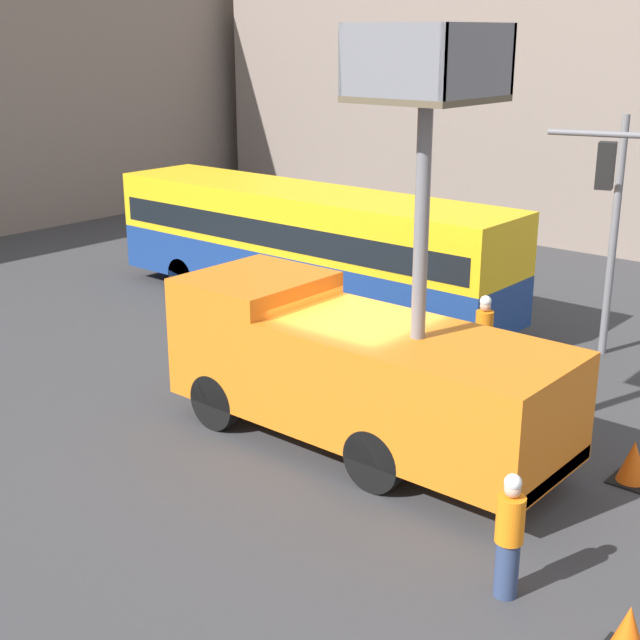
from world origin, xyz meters
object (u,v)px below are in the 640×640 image
Objects in this scene: traffic_light_pole at (612,204)px; road_worker_directing at (484,338)px; road_worker_near_truck at (509,536)px; utility_truck at (357,363)px; city_bus at (307,240)px; traffic_cone_far_side at (633,463)px; traffic_cone_near_truck at (628,633)px.

road_worker_directing is at bearing 145.49° from traffic_light_pole.
traffic_light_pole is 3.05× the size of road_worker_near_truck.
utility_truck is at bearing 165.54° from traffic_light_pole.
city_bus is at bearing 166.80° from road_worker_directing.
traffic_cone_near_truck is at bearing -159.00° from traffic_cone_far_side.
road_worker_near_truck is 4.21m from traffic_cone_far_side.
traffic_cone_far_side is (4.17, -0.06, -0.54)m from road_worker_near_truck.
traffic_cone_near_truck is (-8.41, -12.42, -1.54)m from city_bus.
road_worker_near_truck is 0.95× the size of road_worker_directing.
road_worker_directing reaches higher than road_worker_near_truck.
traffic_cone_far_side is (-4.72, -2.71, -3.36)m from traffic_light_pole.
road_worker_near_truck is (-8.24, -10.69, -0.97)m from city_bus.
utility_truck reaches higher than road_worker_near_truck.
utility_truck is 4.33m from road_worker_directing.
city_bus is 6.38× the size of road_worker_directing.
city_bus is 6.72m from road_worker_directing.
city_bus is at bearing 69.29° from traffic_cone_far_side.
city_bus is (5.93, 6.34, 0.27)m from utility_truck.
utility_truck is 3.94× the size of road_worker_directing.
utility_truck is 4.97m from road_worker_near_truck.
road_worker_near_truck reaches higher than traffic_cone_far_side.
road_worker_near_truck is 7.83m from road_worker_directing.
road_worker_near_truck is 1.83m from traffic_cone_near_truck.
traffic_cone_far_side is (4.34, 1.67, 0.02)m from traffic_cone_near_truck.
road_worker_near_truck is at bearing 179.13° from traffic_cone_far_side.
road_worker_near_truck is 2.40× the size of traffic_cone_far_side.
traffic_light_pole is at bearing 108.50° from road_worker_near_truck.
traffic_light_pole is (6.58, -1.70, 2.11)m from utility_truck.
traffic_light_pole reaches higher than city_bus.
traffic_cone_near_truck is at bearing -112.22° from utility_truck.
road_worker_directing reaches higher than traffic_cone_far_side.
traffic_light_pole reaches higher than road_worker_directing.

